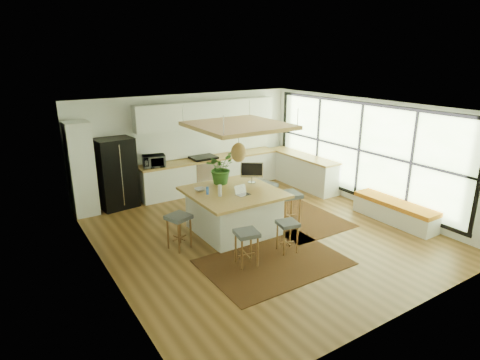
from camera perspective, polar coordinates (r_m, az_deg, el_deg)
floor at (r=8.80m, az=2.88°, el=-7.46°), size 7.00×7.00×0.00m
ceiling at (r=8.04m, az=3.17°, el=10.25°), size 7.00×7.00×0.00m
wall_back at (r=11.26m, az=-7.43°, el=5.28°), size 6.50×0.00×6.50m
wall_front at (r=6.02m, az=22.92°, el=-7.15°), size 6.50×0.00×6.50m
wall_left at (r=7.04m, az=-19.10°, el=-3.15°), size 0.00×7.00×7.00m
wall_right at (r=10.49m, az=17.65°, el=3.68°), size 0.00×7.00×7.00m
window_wall at (r=10.46m, az=17.57°, el=3.93°), size 0.10×6.20×2.60m
pantry at (r=10.14m, az=-21.78°, el=1.46°), size 0.55×0.60×2.25m
back_counter_base at (r=11.45m, az=-4.07°, el=0.88°), size 4.20×0.60×0.88m
back_counter_top at (r=11.33m, az=-4.12°, el=3.11°), size 4.24×0.64×0.05m
backsplash at (r=11.48m, az=-4.90°, el=5.60°), size 4.20×0.02×0.80m
upper_cabinets at (r=11.20m, az=-4.61°, el=9.47°), size 4.20×0.34×0.70m
range at (r=11.32m, az=-5.19°, el=0.98°), size 0.76×0.62×1.00m
right_counter_base at (r=11.84m, az=8.88°, el=1.28°), size 0.60×2.50×0.88m
right_counter_top at (r=11.72m, az=8.99°, el=3.44°), size 0.64×2.54×0.05m
window_bench at (r=9.89m, az=21.22°, el=-4.23°), size 0.52×2.00×0.50m
ceiling_panel at (r=8.31m, az=-0.21°, el=5.97°), size 1.86×1.86×0.80m
rug_near at (r=7.64m, az=4.86°, el=-11.63°), size 2.60×1.80×0.01m
rug_right at (r=9.71m, az=7.46°, el=-5.10°), size 1.80×2.60×0.01m
fridge at (r=10.38m, az=-17.36°, el=1.14°), size 0.96×0.79×1.77m
island at (r=8.68m, az=-0.94°, el=-4.47°), size 1.85×1.85×0.93m
stool_near_left at (r=7.37m, az=0.95°, el=-9.63°), size 0.47×0.47×0.68m
stool_near_right at (r=7.89m, az=6.78°, el=-7.83°), size 0.44×0.44×0.64m
stool_right_front at (r=9.01m, az=6.95°, el=-4.50°), size 0.55×0.55×0.80m
stool_right_back at (r=9.64m, az=3.59°, el=-2.89°), size 0.56×0.56×0.77m
stool_left_side at (r=8.06m, az=-8.69°, el=-7.33°), size 0.53×0.53×0.71m
laptop at (r=8.23m, az=0.45°, el=-1.38°), size 0.31×0.33×0.21m
monitor at (r=8.99m, az=1.71°, el=1.22°), size 0.53×0.46×0.48m
microwave at (r=10.54m, az=-12.22°, el=2.86°), size 0.61×0.42×0.38m
island_plant at (r=8.95m, az=-2.83°, el=1.31°), size 0.96×0.98×0.58m
island_bowl at (r=8.55m, az=-5.71°, el=-1.38°), size 0.25×0.25×0.06m
island_bottle_0 at (r=8.31m, az=-4.55°, el=-1.43°), size 0.07×0.07×0.19m
island_bottle_1 at (r=8.17m, az=-2.80°, el=-1.73°), size 0.07×0.07×0.19m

